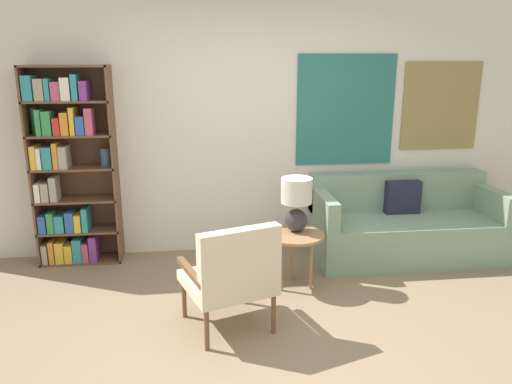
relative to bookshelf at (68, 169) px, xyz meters
name	(u,v)px	position (x,y,z in m)	size (l,w,h in m)	color
ground_plane	(275,352)	(1.76, -1.84, -0.96)	(14.00, 14.00, 0.00)	#847056
wall_back	(251,122)	(1.81, 0.19, 0.40)	(6.40, 0.08, 2.70)	silver
bookshelf	(68,169)	(0.00, 0.00, 0.00)	(0.79, 0.30, 1.93)	brown
armchair	(233,273)	(1.48, -1.53, -0.47)	(0.77, 0.76, 0.86)	brown
couch	(404,226)	(3.34, -0.24, -0.64)	(1.87, 0.81, 0.83)	gray
side_table	(295,239)	(2.09, -0.82, -0.51)	(0.51, 0.51, 0.50)	#99704C
table_lamp	(297,200)	(2.10, -0.76, -0.17)	(0.27, 0.27, 0.49)	#2D2D33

